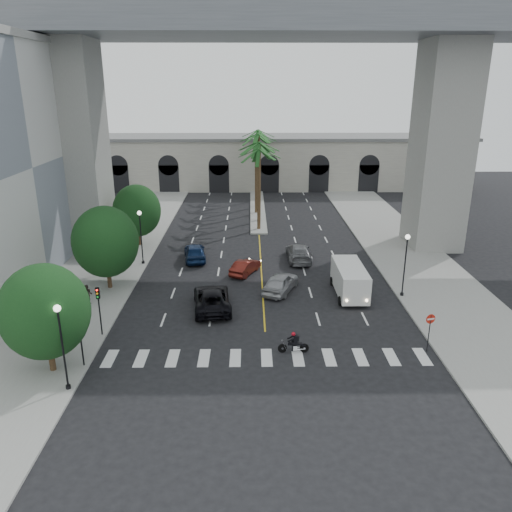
{
  "coord_description": "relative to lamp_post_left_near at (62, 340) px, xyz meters",
  "views": [
    {
      "loc": [
        -1.01,
        -29.48,
        16.51
      ],
      "look_at": [
        -0.59,
        6.0,
        4.29
      ],
      "focal_mm": 35.0,
      "sensor_mm": 36.0,
      "label": 1
    }
  ],
  "objects": [
    {
      "name": "car_e",
      "position": [
        4.88,
        22.35,
        -2.38
      ],
      "size": [
        2.72,
        5.19,
        1.69
      ],
      "primitive_type": "imported",
      "rotation": [
        0.0,
        0.0,
        3.3
      ],
      "color": "#0F2247",
      "rests_on": "ground"
    },
    {
      "name": "ground",
      "position": [
        11.4,
        5.0,
        -3.22
      ],
      "size": [
        140.0,
        140.0,
        0.0
      ],
      "primitive_type": "plane",
      "color": "black",
      "rests_on": "ground"
    },
    {
      "name": "palm_a",
      "position": [
        11.4,
        33.0,
        5.88
      ],
      "size": [
        3.2,
        3.2,
        10.3
      ],
      "color": "#47331E",
      "rests_on": "ground"
    },
    {
      "name": "palm_f",
      "position": [
        11.6,
        53.0,
        6.24
      ],
      "size": [
        3.2,
        3.2,
        10.7
      ],
      "color": "#47331E",
      "rests_on": "ground"
    },
    {
      "name": "car_d",
      "position": [
        15.16,
        22.15,
        -2.41
      ],
      "size": [
        2.36,
        5.6,
        1.61
      ],
      "primitive_type": "imported",
      "rotation": [
        0.0,
        0.0,
        3.16
      ],
      "color": "slate",
      "rests_on": "ground"
    },
    {
      "name": "traffic_signal_far",
      "position": [
        0.1,
        6.5,
        -0.71
      ],
      "size": [
        0.25,
        0.18,
        3.65
      ],
      "color": "black",
      "rests_on": "ground"
    },
    {
      "name": "do_not_enter_sign",
      "position": [
        21.9,
        4.18,
        -1.28
      ],
      "size": [
        0.64,
        0.19,
        2.67
      ],
      "rotation": [
        0.0,
        0.0,
        0.24
      ],
      "color": "black",
      "rests_on": "ground"
    },
    {
      "name": "pedestrian_b",
      "position": [
        -2.4,
        11.59,
        -2.28
      ],
      "size": [
        0.79,
        0.62,
        1.59
      ],
      "primitive_type": "imported",
      "rotation": [
        0.0,
        0.0,
        0.02
      ],
      "color": "black",
      "rests_on": "sidewalk_left"
    },
    {
      "name": "sidewalk_right",
      "position": [
        26.4,
        20.0,
        -3.15
      ],
      "size": [
        8.0,
        100.0,
        0.15
      ],
      "primitive_type": "cube",
      "color": "gray",
      "rests_on": "ground"
    },
    {
      "name": "palm_e",
      "position": [
        11.3,
        49.0,
        5.97
      ],
      "size": [
        3.2,
        3.2,
        10.4
      ],
      "color": "#47331E",
      "rests_on": "ground"
    },
    {
      "name": "street_tree_near",
      "position": [
        -1.6,
        2.0,
        0.8
      ],
      "size": [
        5.2,
        5.2,
        6.89
      ],
      "color": "#382616",
      "rests_on": "ground"
    },
    {
      "name": "lamp_post_left_near",
      "position": [
        0.0,
        0.0,
        0.0
      ],
      "size": [
        0.4,
        0.4,
        5.35
      ],
      "color": "black",
      "rests_on": "ground"
    },
    {
      "name": "bridge",
      "position": [
        14.82,
        27.0,
        15.29
      ],
      "size": [
        75.0,
        13.0,
        26.0
      ],
      "color": "gray",
      "rests_on": "ground"
    },
    {
      "name": "lamp_post_right",
      "position": [
        22.8,
        13.0,
        0.0
      ],
      "size": [
        0.4,
        0.4,
        5.35
      ],
      "color": "black",
      "rests_on": "ground"
    },
    {
      "name": "car_a",
      "position": [
        12.9,
        14.26,
        -2.41
      ],
      "size": [
        3.65,
        5.15,
        1.63
      ],
      "primitive_type": "imported",
      "rotation": [
        0.0,
        0.0,
        2.74
      ],
      "color": "#9C9CA1",
      "rests_on": "ground"
    },
    {
      "name": "lamp_post_left_far",
      "position": [
        0.0,
        21.0,
        0.0
      ],
      "size": [
        0.4,
        0.4,
        5.35
      ],
      "color": "black",
      "rests_on": "ground"
    },
    {
      "name": "car_c",
      "position": [
        7.39,
        10.95,
        -2.4
      ],
      "size": [
        3.4,
        6.17,
        1.64
      ],
      "primitive_type": "imported",
      "rotation": [
        0.0,
        0.0,
        3.26
      ],
      "color": "black",
      "rests_on": "ground"
    },
    {
      "name": "traffic_signal_near",
      "position": [
        0.1,
        2.5,
        -0.71
      ],
      "size": [
        0.25,
        0.18,
        3.65
      ],
      "color": "black",
      "rests_on": "ground"
    },
    {
      "name": "motorcycle_rider",
      "position": [
        13.22,
        4.17,
        -2.56
      ],
      "size": [
        2.02,
        0.55,
        1.46
      ],
      "rotation": [
        0.0,
        0.0,
        0.01
      ],
      "color": "black",
      "rests_on": "ground"
    },
    {
      "name": "median",
      "position": [
        11.4,
        43.0,
        -3.12
      ],
      "size": [
        2.0,
        24.0,
        0.2
      ],
      "primitive_type": "cube",
      "color": "gray",
      "rests_on": "ground"
    },
    {
      "name": "street_tree_far",
      "position": [
        -1.6,
        27.0,
        0.68
      ],
      "size": [
        5.04,
        5.04,
        6.68
      ],
      "color": "#382616",
      "rests_on": "ground"
    },
    {
      "name": "pedestrian_a",
      "position": [
        -5.15,
        8.43,
        -2.19
      ],
      "size": [
        0.75,
        0.63,
        1.76
      ],
      "primitive_type": "imported",
      "rotation": [
        0.0,
        0.0,
        0.38
      ],
      "color": "black",
      "rests_on": "sidewalk_left"
    },
    {
      "name": "palm_d",
      "position": [
        11.55,
        45.0,
        6.43
      ],
      "size": [
        3.2,
        3.2,
        10.9
      ],
      "color": "#47331E",
      "rests_on": "ground"
    },
    {
      "name": "sidewalk_left",
      "position": [
        -3.6,
        20.0,
        -3.15
      ],
      "size": [
        8.0,
        100.0,
        0.15
      ],
      "primitive_type": "cube",
      "color": "gray",
      "rests_on": "ground"
    },
    {
      "name": "street_tree_mid",
      "position": [
        -1.6,
        15.0,
        0.99
      ],
      "size": [
        5.44,
        5.44,
        7.21
      ],
      "color": "#382616",
      "rests_on": "ground"
    },
    {
      "name": "palm_b",
      "position": [
        11.5,
        37.0,
        6.15
      ],
      "size": [
        3.2,
        3.2,
        10.6
      ],
      "color": "#47331E",
      "rests_on": "ground"
    },
    {
      "name": "palm_c",
      "position": [
        11.2,
        41.0,
        5.69
      ],
      "size": [
        3.2,
        3.2,
        10.1
      ],
      "color": "#47331E",
      "rests_on": "ground"
    },
    {
      "name": "pier_building",
      "position": [
        11.4,
        60.0,
        1.04
      ],
      "size": [
        71.0,
        10.5,
        8.5
      ],
      "color": "beige",
      "rests_on": "ground"
    },
    {
      "name": "cargo_van",
      "position": [
        18.53,
        13.42,
        -1.82
      ],
      "size": [
        2.4,
        5.92,
        2.52
      ],
      "rotation": [
        0.0,
        0.0,
        0.0
      ],
      "color": "silver",
      "rests_on": "ground"
    },
    {
      "name": "car_b",
      "position": [
        9.9,
        18.46,
        -2.56
      ],
      "size": [
        2.97,
        4.25,
        1.33
      ],
      "primitive_type": "imported",
      "rotation": [
        0.0,
        0.0,
        2.71
      ],
      "color": "#571711",
      "rests_on": "ground"
    }
  ]
}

